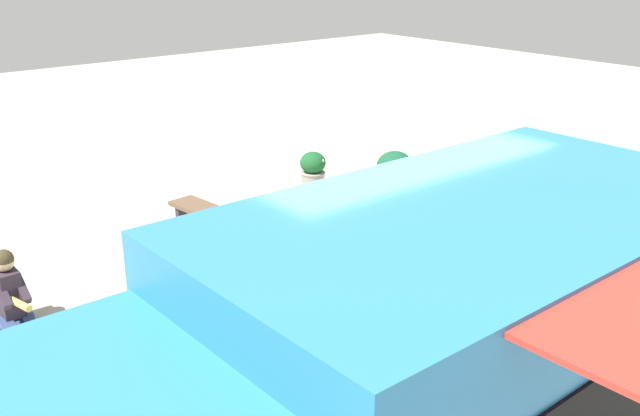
% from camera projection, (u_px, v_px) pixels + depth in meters
% --- Properties ---
extents(ground_plane, '(40.00, 40.00, 0.00)m').
position_uv_depth(ground_plane, '(331.00, 396.00, 6.72)').
color(ground_plane, '#AAAB95').
extents(person_customer, '(0.77, 0.44, 0.87)m').
position_uv_depth(person_customer, '(10.00, 295.00, 7.87)').
color(person_customer, navy).
rests_on(person_customer, ground_plane).
extents(planter_flowering_near, '(0.60, 0.60, 0.79)m').
position_uv_depth(planter_flowering_near, '(395.00, 174.00, 11.74)').
color(planter_flowering_near, '#999C91').
rests_on(planter_flowering_near, ground_plane).
extents(planter_flowering_side, '(0.44, 0.44, 0.60)m').
position_uv_depth(planter_flowering_side, '(313.00, 168.00, 12.39)').
color(planter_flowering_side, gray).
rests_on(planter_flowering_side, ground_plane).
extents(plaza_bench, '(1.61, 0.56, 0.49)m').
position_uv_depth(plaza_bench, '(214.00, 220.00, 9.94)').
color(plaza_bench, brown).
rests_on(plaza_bench, ground_plane).
extents(trash_bin, '(0.56, 0.56, 0.87)m').
position_uv_depth(trash_bin, '(309.00, 265.00, 8.39)').
color(trash_bin, '#4F485E').
rests_on(trash_bin, ground_plane).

